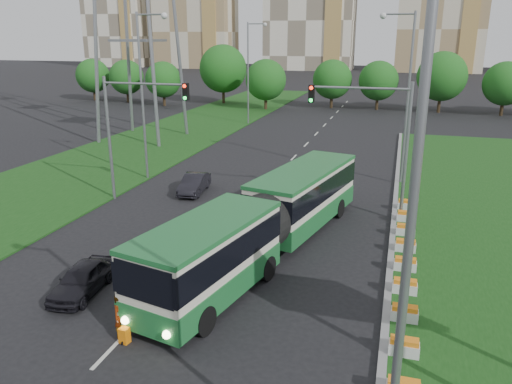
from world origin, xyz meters
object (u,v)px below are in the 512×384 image
(articulated_bus, at_px, (264,219))
(shopping_trolley, at_px, (124,335))
(traffic_mast_left, at_px, (130,120))
(car_left_near, at_px, (82,279))
(car_left_far, at_px, (194,184))
(traffic_mast_median, at_px, (378,129))
(pedestrian, at_px, (121,316))

(articulated_bus, distance_m, shopping_trolley, 9.26)
(traffic_mast_left, height_order, car_left_near, traffic_mast_left)
(traffic_mast_left, xyz_separation_m, car_left_far, (3.00, 2.73, -4.70))
(traffic_mast_median, relative_size, pedestrian, 4.93)
(pedestrian, relative_size, shopping_trolley, 2.78)
(articulated_bus, relative_size, car_left_far, 4.55)
(car_left_far, bearing_deg, pedestrian, -81.82)
(traffic_mast_left, relative_size, pedestrian, 4.93)
(traffic_mast_median, relative_size, car_left_far, 2.03)
(traffic_mast_median, distance_m, traffic_mast_left, 15.19)
(traffic_mast_left, height_order, car_left_far, traffic_mast_left)
(car_left_far, relative_size, pedestrian, 2.42)
(articulated_bus, distance_m, car_left_far, 11.24)
(traffic_mast_median, height_order, traffic_mast_left, same)
(traffic_mast_median, bearing_deg, shopping_trolley, -115.97)
(pedestrian, bearing_deg, articulated_bus, -6.60)
(traffic_mast_left, distance_m, car_left_far, 6.21)
(traffic_mast_left, xyz_separation_m, articulated_bus, (10.33, -5.71, -3.54))
(car_left_near, distance_m, pedestrian, 4.00)
(traffic_mast_median, distance_m, articulated_bus, 8.99)
(articulated_bus, xyz_separation_m, pedestrian, (-3.00, -8.39, -0.99))
(traffic_mast_median, bearing_deg, car_left_near, -130.95)
(articulated_bus, relative_size, car_left_near, 4.74)
(articulated_bus, bearing_deg, car_left_far, 143.62)
(car_left_far, bearing_deg, car_left_near, -91.92)
(traffic_mast_median, bearing_deg, pedestrian, -117.40)
(car_left_near, height_order, car_left_far, car_left_far)
(car_left_near, xyz_separation_m, car_left_far, (-1.10, 14.48, 0.00))
(car_left_near, height_order, pedestrian, pedestrian)
(traffic_mast_left, relative_size, shopping_trolley, 13.72)
(car_left_far, xyz_separation_m, pedestrian, (4.33, -16.83, 0.16))
(traffic_mast_median, xyz_separation_m, traffic_mast_left, (-15.16, -1.00, 0.00))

